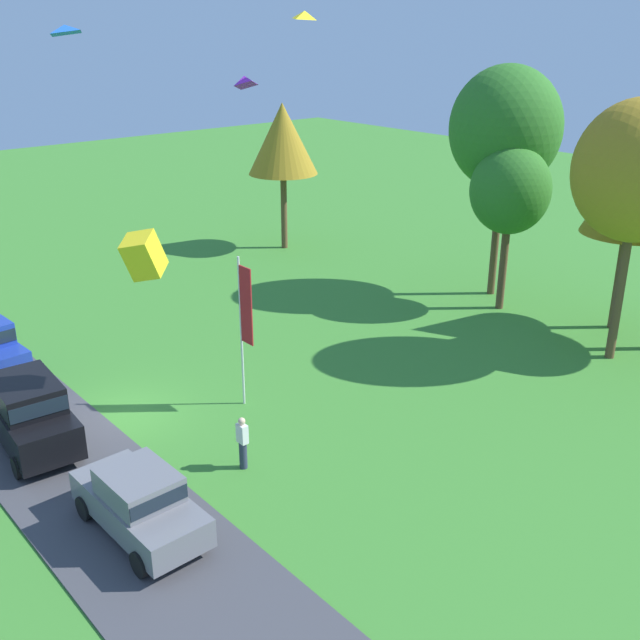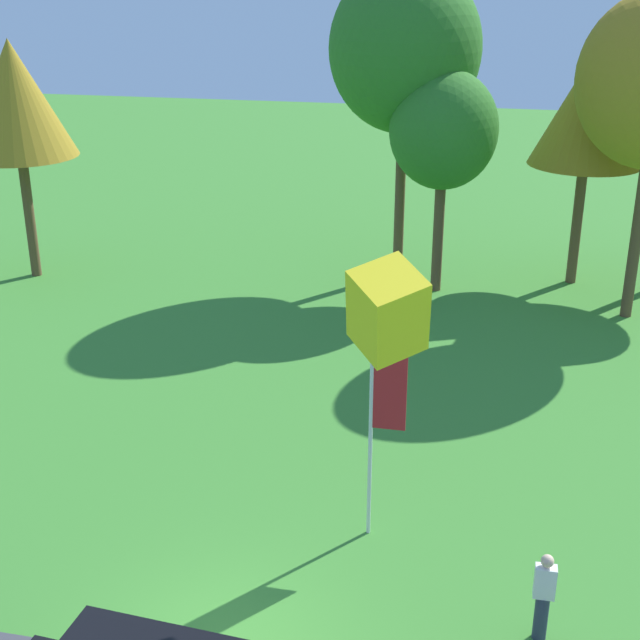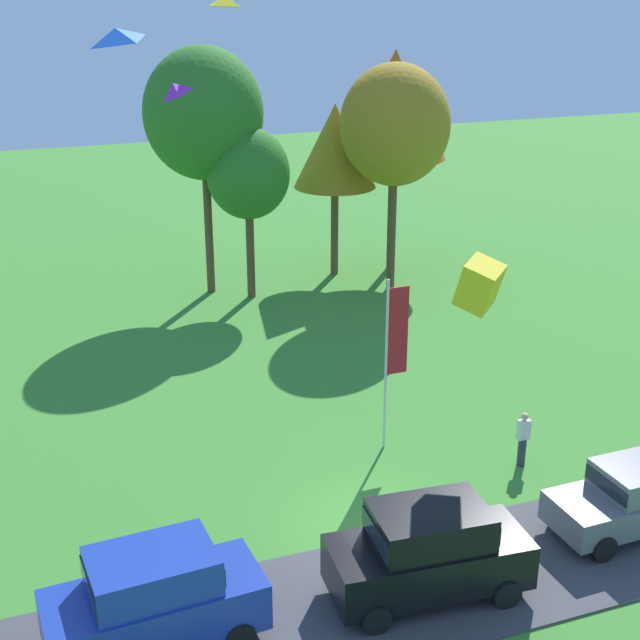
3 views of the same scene
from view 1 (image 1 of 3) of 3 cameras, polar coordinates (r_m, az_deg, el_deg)
ground_plane at (r=26.61m, az=-14.91°, el=-7.19°), size 120.00×120.00×0.00m
pavement_strip at (r=25.77m, az=-20.23°, el=-8.81°), size 36.00×4.40×0.06m
car_suv_by_flagpole at (r=25.14m, az=-21.29°, el=-6.47°), size 4.73×2.33×2.28m
car_sedan_mid_row at (r=20.46m, az=-13.59°, el=-13.22°), size 4.44×2.03×1.84m
person_beside_suv at (r=22.75m, az=-5.92°, el=-9.26°), size 0.36×0.24×1.71m
tree_far_left at (r=43.47m, az=-2.86°, el=13.59°), size 3.96×3.96×8.36m
tree_lone_near at (r=36.23m, az=13.94°, el=13.97°), size 5.14×5.14×10.84m
tree_left_of_center at (r=34.69m, az=14.29°, el=9.53°), size 3.59×3.59×7.58m
tree_center_back at (r=33.75m, az=22.74°, el=9.19°), size 3.84×3.84×8.10m
tree_far_right at (r=30.17m, az=23.11°, el=10.36°), size 4.79×4.79×10.12m
flag_banner at (r=25.15m, az=-5.77°, el=0.38°), size 0.71×0.08×5.42m
kite_box_near_flag at (r=21.99m, az=-13.28°, el=4.81°), size 1.23×1.53×1.52m
kite_diamond_low_drifter at (r=29.24m, az=-18.88°, el=20.24°), size 1.34×1.36×0.46m
kite_diamond_trailing_tail at (r=29.32m, az=-1.16°, el=22.22°), size 1.14×1.29×0.35m
kite_diamond_over_trees at (r=30.14m, az=-5.78°, el=17.68°), size 0.92×0.88×0.62m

